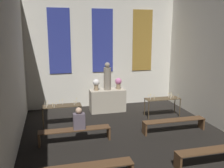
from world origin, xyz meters
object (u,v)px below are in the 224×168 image
at_px(flower_vase_left, 96,84).
at_px(flower_vase_right, 118,83).
at_px(candle_rack_left, 62,108).
at_px(person_seated, 79,120).
at_px(statue, 107,77).
at_px(pew_back_right, 174,123).
at_px(pew_back_left, 75,132).
at_px(pew_second_right, 216,153).
at_px(altar, 107,100).
at_px(candle_rack_right, 163,100).

height_order(flower_vase_left, flower_vase_right, same).
height_order(candle_rack_left, person_seated, person_seated).
xyz_separation_m(statue, pew_back_right, (1.70, -2.78, -1.17)).
relative_size(flower_vase_right, pew_back_right, 0.22).
distance_m(pew_back_left, pew_back_right, 3.39).
height_order(pew_second_right, person_seated, person_seated).
bearing_deg(altar, candle_rack_right, -31.14).
distance_m(flower_vase_right, pew_back_left, 3.65).
distance_m(statue, flower_vase_right, 0.55).
height_order(flower_vase_right, pew_second_right, flower_vase_right).
xyz_separation_m(altar, flower_vase_right, (0.49, 0.00, 0.76)).
distance_m(candle_rack_left, pew_back_left, 1.64).
height_order(flower_vase_left, pew_second_right, flower_vase_left).
distance_m(altar, pew_back_left, 3.26).
bearing_deg(person_seated, candle_rack_left, 105.84).
bearing_deg(candle_rack_left, flower_vase_right, 25.89).
bearing_deg(pew_second_right, candle_rack_right, 85.41).
bearing_deg(flower_vase_left, pew_back_left, -113.47).
bearing_deg(candle_rack_left, altar, 31.11).
bearing_deg(statue, person_seated, -119.22).
height_order(statue, flower_vase_left, statue).
bearing_deg(pew_second_right, pew_back_right, 90.00).
relative_size(candle_rack_right, pew_back_left, 0.64).
bearing_deg(pew_back_left, statue, 58.64).
xyz_separation_m(altar, flower_vase_left, (-0.49, 0.00, 0.76)).
xyz_separation_m(pew_second_right, pew_back_right, (0.00, 2.24, 0.00)).
bearing_deg(flower_vase_right, person_seated, -126.29).
bearing_deg(person_seated, flower_vase_right, 53.71).
xyz_separation_m(flower_vase_right, candle_rack_left, (-2.49, -1.21, -0.57)).
bearing_deg(pew_back_left, candle_rack_right, 23.05).
bearing_deg(candle_rack_right, pew_back_right, -101.02).
distance_m(flower_vase_left, candle_rack_left, 2.02).
xyz_separation_m(statue, candle_rack_left, (-2.00, -1.21, -0.82)).
bearing_deg(pew_back_left, person_seated, -0.00).
bearing_deg(flower_vase_left, pew_second_right, -66.51).
bearing_deg(flower_vase_left, person_seated, -111.01).
bearing_deg(pew_back_right, altar, 121.36).
bearing_deg(flower_vase_right, flower_vase_left, 180.00).
height_order(altar, candle_rack_right, candle_rack_right).
bearing_deg(candle_rack_left, statue, 31.11).
height_order(altar, statue, statue).
distance_m(statue, pew_back_right, 3.46).
bearing_deg(candle_rack_left, pew_back_right, -23.05).
height_order(statue, candle_rack_right, statue).
xyz_separation_m(flower_vase_left, pew_second_right, (2.18, -5.03, -0.92)).
relative_size(flower_vase_left, candle_rack_right, 0.34).
relative_size(flower_vase_left, person_seated, 0.71).
bearing_deg(pew_back_left, flower_vase_left, 66.53).
distance_m(candle_rack_left, person_seated, 1.64).
bearing_deg(candle_rack_left, person_seated, -74.16).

